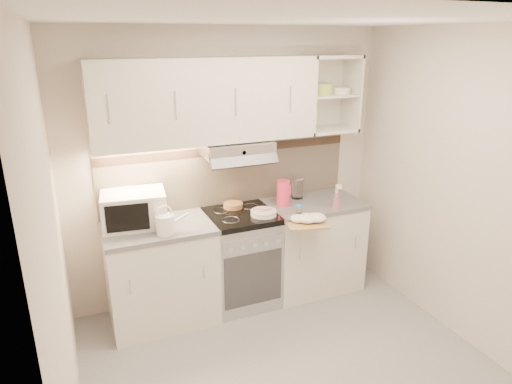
{
  "coord_description": "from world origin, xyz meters",
  "views": [
    {
      "loc": [
        -1.37,
        -2.47,
        2.4
      ],
      "look_at": [
        0.09,
        0.95,
        1.14
      ],
      "focal_mm": 32.0,
      "sensor_mm": 36.0,
      "label": 1
    }
  ],
  "objects_px": {
    "watering_can": "(166,223)",
    "cutting_board": "(306,223)",
    "electric_range": "(241,258)",
    "plate_stack": "(264,213)",
    "glass_jar": "(297,188)",
    "pink_pitcher": "(283,193)",
    "spray_bottle": "(336,198)",
    "microwave": "(134,209)"
  },
  "relations": [
    {
      "from": "microwave",
      "to": "pink_pitcher",
      "type": "bearing_deg",
      "value": 4.81
    },
    {
      "from": "plate_stack",
      "to": "glass_jar",
      "type": "bearing_deg",
      "value": 30.22
    },
    {
      "from": "microwave",
      "to": "pink_pitcher",
      "type": "relative_size",
      "value": 2.3
    },
    {
      "from": "watering_can",
      "to": "spray_bottle",
      "type": "height_order",
      "value": "watering_can"
    },
    {
      "from": "electric_range",
      "to": "glass_jar",
      "type": "distance_m",
      "value": 0.88
    },
    {
      "from": "spray_bottle",
      "to": "glass_jar",
      "type": "bearing_deg",
      "value": 141.6
    },
    {
      "from": "pink_pitcher",
      "to": "glass_jar",
      "type": "xyz_separation_m",
      "value": [
        0.21,
        0.12,
        -0.01
      ]
    },
    {
      "from": "electric_range",
      "to": "plate_stack",
      "type": "xyz_separation_m",
      "value": [
        0.17,
        -0.12,
        0.47
      ]
    },
    {
      "from": "electric_range",
      "to": "cutting_board",
      "type": "xyz_separation_m",
      "value": [
        0.47,
        -0.36,
        0.42
      ]
    },
    {
      "from": "plate_stack",
      "to": "spray_bottle",
      "type": "xyz_separation_m",
      "value": [
        0.69,
        -0.1,
        0.07
      ]
    },
    {
      "from": "electric_range",
      "to": "glass_jar",
      "type": "height_order",
      "value": "glass_jar"
    },
    {
      "from": "plate_stack",
      "to": "pink_pitcher",
      "type": "height_order",
      "value": "pink_pitcher"
    },
    {
      "from": "watering_can",
      "to": "glass_jar",
      "type": "height_order",
      "value": "watering_can"
    },
    {
      "from": "watering_can",
      "to": "plate_stack",
      "type": "distance_m",
      "value": 0.89
    },
    {
      "from": "microwave",
      "to": "electric_range",
      "type": "bearing_deg",
      "value": 1.54
    },
    {
      "from": "glass_jar",
      "to": "cutting_board",
      "type": "distance_m",
      "value": 0.57
    },
    {
      "from": "electric_range",
      "to": "plate_stack",
      "type": "bearing_deg",
      "value": -36.18
    },
    {
      "from": "microwave",
      "to": "spray_bottle",
      "type": "height_order",
      "value": "microwave"
    },
    {
      "from": "watering_can",
      "to": "pink_pitcher",
      "type": "xyz_separation_m",
      "value": [
        1.16,
        0.22,
        0.03
      ]
    },
    {
      "from": "electric_range",
      "to": "pink_pitcher",
      "type": "xyz_separation_m",
      "value": [
        0.44,
        0.04,
        0.57
      ]
    },
    {
      "from": "electric_range",
      "to": "pink_pitcher",
      "type": "bearing_deg",
      "value": 4.64
    },
    {
      "from": "cutting_board",
      "to": "pink_pitcher",
      "type": "bearing_deg",
      "value": 107.66
    },
    {
      "from": "cutting_board",
      "to": "watering_can",
      "type": "bearing_deg",
      "value": -174.68
    },
    {
      "from": "microwave",
      "to": "cutting_board",
      "type": "xyz_separation_m",
      "value": [
        1.39,
        -0.45,
        -0.18
      ]
    },
    {
      "from": "watering_can",
      "to": "glass_jar",
      "type": "xyz_separation_m",
      "value": [
        1.37,
        0.34,
        0.02
      ]
    },
    {
      "from": "watering_can",
      "to": "spray_bottle",
      "type": "relative_size",
      "value": 1.19
    },
    {
      "from": "electric_range",
      "to": "plate_stack",
      "type": "distance_m",
      "value": 0.52
    },
    {
      "from": "spray_bottle",
      "to": "cutting_board",
      "type": "bearing_deg",
      "value": -136.93
    },
    {
      "from": "watering_can",
      "to": "cutting_board",
      "type": "bearing_deg",
      "value": -10.42
    },
    {
      "from": "plate_stack",
      "to": "pink_pitcher",
      "type": "relative_size",
      "value": 0.96
    },
    {
      "from": "pink_pitcher",
      "to": "glass_jar",
      "type": "height_order",
      "value": "pink_pitcher"
    },
    {
      "from": "electric_range",
      "to": "cutting_board",
      "type": "relative_size",
      "value": 2.58
    },
    {
      "from": "microwave",
      "to": "pink_pitcher",
      "type": "xyz_separation_m",
      "value": [
        1.36,
        -0.05,
        -0.02
      ]
    },
    {
      "from": "electric_range",
      "to": "microwave",
      "type": "distance_m",
      "value": 1.1
    },
    {
      "from": "electric_range",
      "to": "spray_bottle",
      "type": "height_order",
      "value": "spray_bottle"
    },
    {
      "from": "cutting_board",
      "to": "glass_jar",
      "type": "bearing_deg",
      "value": 84.24
    },
    {
      "from": "glass_jar",
      "to": "cutting_board",
      "type": "relative_size",
      "value": 0.62
    },
    {
      "from": "electric_range",
      "to": "watering_can",
      "type": "distance_m",
      "value": 0.91
    },
    {
      "from": "glass_jar",
      "to": "cutting_board",
      "type": "xyz_separation_m",
      "value": [
        -0.19,
        -0.52,
        -0.14
      ]
    },
    {
      "from": "pink_pitcher",
      "to": "spray_bottle",
      "type": "height_order",
      "value": "pink_pitcher"
    },
    {
      "from": "plate_stack",
      "to": "cutting_board",
      "type": "height_order",
      "value": "plate_stack"
    },
    {
      "from": "electric_range",
      "to": "plate_stack",
      "type": "height_order",
      "value": "plate_stack"
    }
  ]
}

